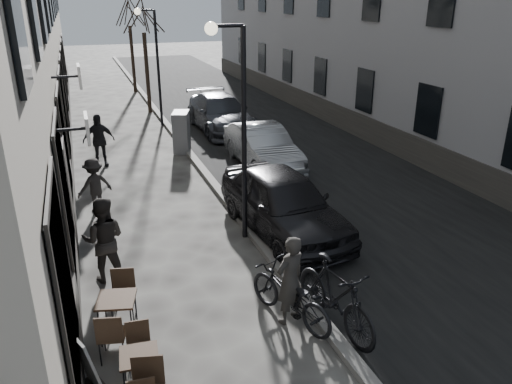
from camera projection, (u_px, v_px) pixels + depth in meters
road at (256, 129)px, 22.37m from camera, size 7.30×60.00×0.00m
kerb at (175, 135)px, 21.21m from camera, size 0.25×60.00×0.12m
streetlamp_near at (237, 112)px, 11.20m from camera, size 0.90×0.28×5.09m
streetlamp_far at (153, 55)px, 21.70m from camera, size 0.90×0.28×5.09m
tree_near at (143, 16)px, 23.79m from camera, size 2.40×2.40×5.70m
tree_far at (129, 12)px, 29.04m from camera, size 2.40×2.40×5.70m
bistro_set_b at (140, 369)px, 7.42m from camera, size 0.61×1.40×0.81m
bistro_set_c at (118, 313)px, 8.62m from camera, size 0.80×1.62×0.92m
sign_board at (88, 368)px, 7.41m from camera, size 0.58×0.69×1.08m
utility_cabinet at (181, 132)px, 18.90m from camera, size 0.85×1.14×1.52m
bicycle at (290, 296)px, 9.03m from camera, size 1.38×2.11×1.05m
cyclist_rider at (290, 280)px, 8.91m from camera, size 0.73×0.61×1.72m
pedestrian_near at (104, 240)px, 10.23m from camera, size 1.03×0.88×1.84m
pedestrian_mid at (95, 185)px, 13.63m from camera, size 1.12×0.89×1.52m
pedestrian_far at (99, 140)px, 17.21m from camera, size 1.13×0.59×1.84m
car_near at (284, 203)px, 12.38m from camera, size 2.30×4.84×1.60m
car_mid at (262, 147)px, 17.21m from camera, size 1.58×4.37×1.43m
car_far at (220, 113)px, 21.84m from camera, size 2.22×5.30×1.53m
moped at (335, 296)px, 8.78m from camera, size 0.96×2.26×1.32m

